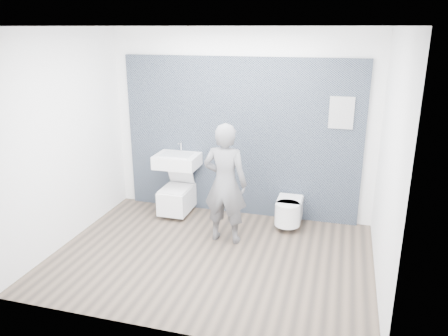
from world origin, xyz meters
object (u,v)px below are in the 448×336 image
(toilet_rounded, at_px, (289,211))
(washbasin, at_px, (177,160))
(toilet_square, at_px, (177,198))
(visitor, at_px, (225,184))

(toilet_rounded, bearing_deg, washbasin, 177.85)
(toilet_square, bearing_deg, toilet_rounded, -0.14)
(toilet_rounded, relative_size, visitor, 0.37)
(toilet_rounded, bearing_deg, toilet_square, 179.86)
(washbasin, height_order, toilet_square, washbasin)
(toilet_square, distance_m, visitor, 1.28)
(washbasin, height_order, visitor, visitor)
(washbasin, xyz_separation_m, visitor, (0.96, -0.70, -0.04))
(washbasin, distance_m, toilet_rounded, 1.84)
(washbasin, distance_m, toilet_square, 0.59)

